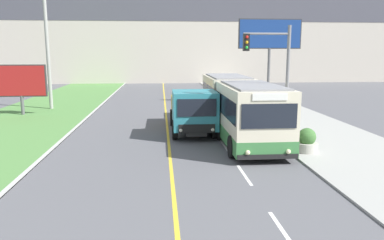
{
  "coord_description": "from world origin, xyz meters",
  "views": [
    {
      "loc": [
        -0.37,
        -0.99,
        4.59
      ],
      "look_at": [
        1.1,
        16.48,
        1.4
      ],
      "focal_mm": 35.0,
      "sensor_mm": 36.0,
      "label": 1
    }
  ],
  "objects_px": {
    "utility_pole_far": "(47,46)",
    "city_bus": "(238,106)",
    "dump_truck": "(193,112)",
    "billboard_small": "(21,82)",
    "planter_round_near": "(307,141)",
    "billboard_large": "(270,38)",
    "planter_round_second": "(284,126)",
    "traffic_light_mast": "(274,71)"
  },
  "relations": [
    {
      "from": "city_bus",
      "to": "billboard_small",
      "type": "distance_m",
      "value": 16.45
    },
    {
      "from": "traffic_light_mast",
      "to": "planter_round_second",
      "type": "bearing_deg",
      "value": 58.4
    },
    {
      "from": "traffic_light_mast",
      "to": "planter_round_second",
      "type": "distance_m",
      "value": 4.02
    },
    {
      "from": "city_bus",
      "to": "utility_pole_far",
      "type": "xyz_separation_m",
      "value": [
        -13.27,
        10.53,
        3.53
      ]
    },
    {
      "from": "city_bus",
      "to": "billboard_large",
      "type": "xyz_separation_m",
      "value": [
        5.2,
        11.91,
        4.26
      ]
    },
    {
      "from": "billboard_small",
      "to": "dump_truck",
      "type": "bearing_deg",
      "value": -32.8
    },
    {
      "from": "utility_pole_far",
      "to": "billboard_large",
      "type": "bearing_deg",
      "value": 4.27
    },
    {
      "from": "dump_truck",
      "to": "billboard_small",
      "type": "xyz_separation_m",
      "value": [
        -12.0,
        7.74,
        1.17
      ]
    },
    {
      "from": "city_bus",
      "to": "billboard_small",
      "type": "bearing_deg",
      "value": 152.18
    },
    {
      "from": "utility_pole_far",
      "to": "planter_round_near",
      "type": "xyz_separation_m",
      "value": [
        15.57,
        -15.04,
        -4.54
      ]
    },
    {
      "from": "dump_truck",
      "to": "billboard_large",
      "type": "distance_m",
      "value": 14.96
    },
    {
      "from": "city_bus",
      "to": "planter_round_near",
      "type": "xyz_separation_m",
      "value": [
        2.3,
        -4.51,
        -1.01
      ]
    },
    {
      "from": "dump_truck",
      "to": "billboard_small",
      "type": "bearing_deg",
      "value": 147.2
    },
    {
      "from": "city_bus",
      "to": "billboard_small",
      "type": "xyz_separation_m",
      "value": [
        -14.53,
        7.67,
        0.88
      ]
    },
    {
      "from": "billboard_small",
      "to": "planter_round_near",
      "type": "bearing_deg",
      "value": -35.88
    },
    {
      "from": "traffic_light_mast",
      "to": "billboard_large",
      "type": "height_order",
      "value": "billboard_large"
    },
    {
      "from": "traffic_light_mast",
      "to": "city_bus",
      "type": "bearing_deg",
      "value": 110.21
    },
    {
      "from": "planter_round_near",
      "to": "dump_truck",
      "type": "bearing_deg",
      "value": 137.4
    },
    {
      "from": "billboard_large",
      "to": "billboard_small",
      "type": "distance_m",
      "value": 20.46
    },
    {
      "from": "dump_truck",
      "to": "traffic_light_mast",
      "type": "height_order",
      "value": "traffic_light_mast"
    },
    {
      "from": "utility_pole_far",
      "to": "traffic_light_mast",
      "type": "bearing_deg",
      "value": -43.3
    },
    {
      "from": "traffic_light_mast",
      "to": "billboard_small",
      "type": "bearing_deg",
      "value": 145.64
    },
    {
      "from": "utility_pole_far",
      "to": "traffic_light_mast",
      "type": "height_order",
      "value": "utility_pole_far"
    },
    {
      "from": "billboard_small",
      "to": "planter_round_near",
      "type": "xyz_separation_m",
      "value": [
        16.83,
        -12.17,
        -1.89
      ]
    },
    {
      "from": "planter_round_near",
      "to": "billboard_small",
      "type": "bearing_deg",
      "value": 144.12
    },
    {
      "from": "planter_round_second",
      "to": "billboard_small",
      "type": "bearing_deg",
      "value": 153.21
    },
    {
      "from": "dump_truck",
      "to": "utility_pole_far",
      "type": "bearing_deg",
      "value": 135.39
    },
    {
      "from": "utility_pole_far",
      "to": "city_bus",
      "type": "bearing_deg",
      "value": -38.43
    },
    {
      "from": "utility_pole_far",
      "to": "planter_round_near",
      "type": "bearing_deg",
      "value": -44.0
    },
    {
      "from": "planter_round_near",
      "to": "city_bus",
      "type": "bearing_deg",
      "value": 117.01
    },
    {
      "from": "billboard_large",
      "to": "planter_round_near",
      "type": "relative_size",
      "value": 6.69
    },
    {
      "from": "city_bus",
      "to": "planter_round_second",
      "type": "relative_size",
      "value": 10.9
    },
    {
      "from": "dump_truck",
      "to": "billboard_large",
      "type": "bearing_deg",
      "value": 57.16
    },
    {
      "from": "billboard_large",
      "to": "planter_round_second",
      "type": "distance_m",
      "value": 14.12
    },
    {
      "from": "utility_pole_far",
      "to": "billboard_large",
      "type": "height_order",
      "value": "utility_pole_far"
    },
    {
      "from": "city_bus",
      "to": "utility_pole_far",
      "type": "bearing_deg",
      "value": 141.57
    },
    {
      "from": "traffic_light_mast",
      "to": "billboard_small",
      "type": "distance_m",
      "value": 18.99
    },
    {
      "from": "dump_truck",
      "to": "planter_round_second",
      "type": "xyz_separation_m",
      "value": [
        4.96,
        -0.83,
        -0.71
      ]
    },
    {
      "from": "city_bus",
      "to": "dump_truck",
      "type": "distance_m",
      "value": 2.55
    },
    {
      "from": "city_bus",
      "to": "planter_round_near",
      "type": "height_order",
      "value": "city_bus"
    },
    {
      "from": "city_bus",
      "to": "dump_truck",
      "type": "xyz_separation_m",
      "value": [
        -2.53,
        -0.07,
        -0.29
      ]
    },
    {
      "from": "dump_truck",
      "to": "utility_pole_far",
      "type": "height_order",
      "value": "utility_pole_far"
    }
  ]
}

